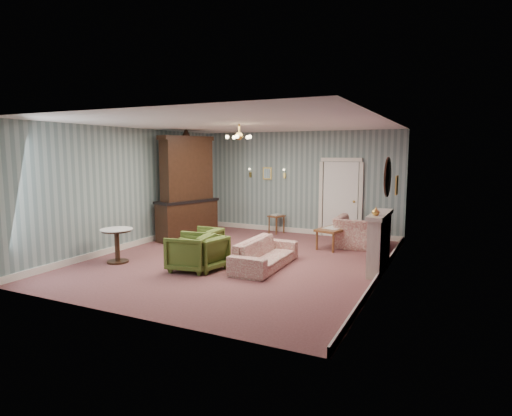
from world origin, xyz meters
The scene contains 27 objects.
floor centered at (0.00, 0.00, 0.00)m, with size 7.00×7.00×0.00m, color brown.
ceiling centered at (0.00, 0.00, 2.90)m, with size 7.00×7.00×0.00m, color white.
wall_back centered at (0.00, 3.50, 1.45)m, with size 6.00×6.00×0.00m, color slate.
wall_front centered at (0.00, -3.50, 1.45)m, with size 6.00×6.00×0.00m, color slate.
wall_left centered at (-3.00, 0.00, 1.45)m, with size 7.00×7.00×0.00m, color slate.
wall_right centered at (3.00, 0.00, 1.45)m, with size 7.00×7.00×0.00m, color slate.
wall_right_floral centered at (2.98, 0.00, 1.45)m, with size 7.00×7.00×0.00m, color #A25166.
door centered at (1.30, 3.46, 1.08)m, with size 1.12×0.12×2.16m, color white, non-canonical shape.
olive_chair_a centered at (-0.50, -1.13, 0.40)m, with size 0.77×0.73×0.80m, color #485C20.
olive_chair_b centered at (-0.28, -0.95, 0.37)m, with size 0.73×0.68×0.75m, color #485C20.
olive_chair_c centered at (-0.83, -0.16, 0.36)m, with size 0.70×0.66×0.73m, color #485C20.
sofa_chintz centered at (0.73, -0.28, 0.38)m, with size 1.92×0.56×0.75m, color brown.
wingback_chair centered at (2.11, 2.31, 0.51)m, with size 1.17×0.76×1.02m, color brown.
dresser centered at (-2.31, 1.40, 1.45)m, with size 0.60×1.74×2.91m, color black, non-canonical shape.
fireplace centered at (2.86, 0.40, 0.58)m, with size 0.30×1.40×1.16m, color beige, non-canonical shape.
mantel_vase centered at (2.84, 0.00, 1.23)m, with size 0.15×0.15×0.15m, color gold.
oval_mirror centered at (2.96, 0.40, 1.85)m, with size 0.04×0.76×0.84m, color white, non-canonical shape.
framed_print centered at (2.97, 1.75, 1.60)m, with size 0.04×0.34×0.42m, color gold, non-canonical shape.
coffee_table centered at (1.53, 2.00, 0.25)m, with size 0.55×0.99×0.50m, color brown, non-canonical shape.
side_table_black centered at (2.65, 2.04, 0.29)m, with size 0.39×0.39×0.58m, color black, non-canonical shape.
pedestal_table centered at (-2.23, -1.30, 0.36)m, with size 0.67×0.67×0.73m, color black, non-canonical shape.
nesting_table centered at (-0.46, 3.15, 0.28)m, with size 0.34×0.44×0.57m, color brown, non-canonical shape.
gilt_mirror_back centered at (-0.90, 3.46, 1.70)m, with size 0.28×0.06×0.36m, color gold, non-canonical shape.
sconce_left centered at (-1.45, 3.44, 1.70)m, with size 0.16×0.12×0.30m, color gold, non-canonical shape.
sconce_right centered at (-0.35, 3.44, 1.70)m, with size 0.16×0.12×0.30m, color gold, non-canonical shape.
chandelier centered at (0.00, 0.00, 2.63)m, with size 0.56×0.56×0.36m, color gold, non-canonical shape.
burgundy_cushion centered at (2.06, 2.16, 0.48)m, with size 0.38×0.10×0.38m, color #5C1717.
Camera 1 is at (4.18, -7.93, 2.31)m, focal length 29.75 mm.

